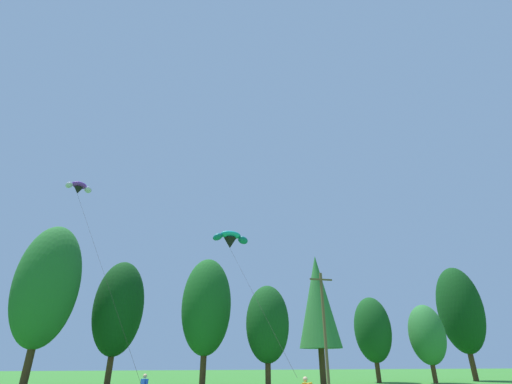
% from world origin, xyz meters
% --- Properties ---
extents(treeline_tree_d, '(5.85, 5.85, 14.99)m').
position_xyz_m(treeline_tree_d, '(-13.38, 45.20, 9.08)').
color(treeline_tree_d, '#472D19').
rests_on(treeline_tree_d, ground_plane).
extents(treeline_tree_e, '(5.16, 5.16, 12.46)m').
position_xyz_m(treeline_tree_e, '(-6.84, 48.53, 7.54)').
color(treeline_tree_e, '#472D19').
rests_on(treeline_tree_e, ground_plane).
extents(treeline_tree_f, '(5.24, 5.24, 12.75)m').
position_xyz_m(treeline_tree_f, '(2.33, 46.24, 7.72)').
color(treeline_tree_f, '#472D19').
rests_on(treeline_tree_f, ground_plane).
extents(treeline_tree_g, '(4.40, 4.40, 9.62)m').
position_xyz_m(treeline_tree_g, '(8.43, 43.72, 5.82)').
color(treeline_tree_g, '#472D19').
rests_on(treeline_tree_g, ground_plane).
extents(treeline_tree_h, '(4.61, 4.61, 13.66)m').
position_xyz_m(treeline_tree_h, '(14.76, 45.20, 8.56)').
color(treeline_tree_h, '#472D19').
rests_on(treeline_tree_h, ground_plane).
extents(treeline_tree_i, '(4.42, 4.42, 9.69)m').
position_xyz_m(treeline_tree_i, '(23.22, 48.72, 5.87)').
color(treeline_tree_i, '#472D19').
rests_on(treeline_tree_i, ground_plane).
extents(treeline_tree_j, '(4.12, 4.12, 8.60)m').
position_xyz_m(treeline_tree_j, '(28.79, 46.07, 5.21)').
color(treeline_tree_j, '#472D19').
rests_on(treeline_tree_j, ground_plane).
extents(treeline_tree_k, '(5.69, 5.69, 14.40)m').
position_xyz_m(treeline_tree_k, '(37.19, 49.35, 8.72)').
color(treeline_tree_k, '#472D19').
rests_on(treeline_tree_k, ground_plane).
extents(utility_pole, '(2.20, 0.26, 9.85)m').
position_xyz_m(utility_pole, '(12.02, 37.55, 5.19)').
color(utility_pole, brown).
rests_on(utility_pole, ground_plane).
extents(parafoil_kite_high_purple, '(9.61, 12.40, 16.80)m').
position_xyz_m(parafoil_kite_high_purple, '(-11.14, 39.94, 17.35)').
color(parafoil_kite_high_purple, purple).
extents(parafoil_kite_mid_teal, '(3.50, 14.15, 11.34)m').
position_xyz_m(parafoil_kite_mid_teal, '(3.12, 36.34, 12.18)').
color(parafoil_kite_mid_teal, teal).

